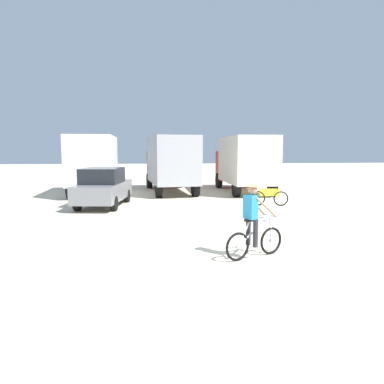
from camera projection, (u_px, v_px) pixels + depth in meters
The scene contains 7 objects.
ground_plane at pixel (192, 263), 8.32m from camera, with size 120.00×120.00×0.00m, color beige.
box_truck_avon_van at pixel (95, 162), 21.26m from camera, with size 2.59×6.82×3.35m.
box_truck_grey_hauler at pixel (171, 161), 21.84m from camera, with size 3.07×6.96×3.35m.
box_truck_cream_rv at pixel (244, 161), 21.99m from camera, with size 2.46×6.78×3.35m.
sedan_parked at pixel (103, 187), 16.51m from camera, with size 2.33×4.41×1.76m.
cyclist_orange_shirt at pixel (253, 223), 8.59m from camera, with size 1.59×0.85×1.82m.
bicycle_spare at pixel (269, 197), 16.75m from camera, with size 1.70×0.57×0.97m.
Camera 1 is at (-0.87, -8.03, 2.57)m, focal length 33.95 mm.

